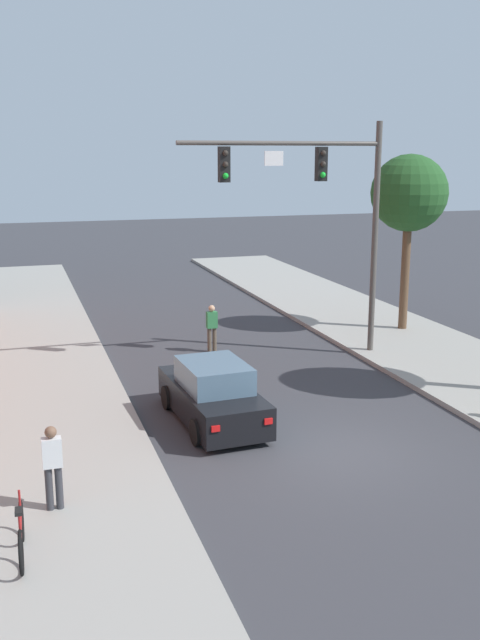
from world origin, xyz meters
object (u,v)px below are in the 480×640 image
object	(u,v)px
car_lead_black	(213,395)
pedestrian_crossing_road	(212,326)
street_tree_second	(409,195)
traffic_signal_mast	(323,196)
bicycle_leaning	(21,535)
pedestrian_sidewalk_left_walker	(53,463)

from	to	relation	value
car_lead_black	pedestrian_crossing_road	world-z (taller)	pedestrian_crossing_road
car_lead_black	street_tree_second	size ratio (longest dim) A/B	0.67
car_lead_black	pedestrian_crossing_road	xyz separation A→B (m)	(1.74, 6.36, 0.19)
traffic_signal_mast	street_tree_second	size ratio (longest dim) A/B	1.15
car_lead_black	pedestrian_crossing_road	distance (m)	6.60
traffic_signal_mast	pedestrian_crossing_road	xyz separation A→B (m)	(-3.16, 1.88, -4.44)
car_lead_black	bicycle_leaning	size ratio (longest dim) A/B	2.44
pedestrian_sidewalk_left_walker	pedestrian_crossing_road	distance (m)	11.71
traffic_signal_mast	pedestrian_sidewalk_left_walker	distance (m)	12.95
pedestrian_sidewalk_left_walker	pedestrian_crossing_road	xyz separation A→B (m)	(5.86, 10.14, -0.15)
pedestrian_crossing_road	street_tree_second	xyz separation A→B (m)	(7.68, 0.53, 4.27)
car_lead_black	bicycle_leaning	world-z (taller)	car_lead_black
car_lead_black	pedestrian_crossing_road	size ratio (longest dim) A/B	2.64
pedestrian_sidewalk_left_walker	bicycle_leaning	size ratio (longest dim) A/B	0.93
pedestrian_sidewalk_left_walker	bicycle_leaning	xyz separation A→B (m)	(-0.62, -1.50, -0.52)
traffic_signal_mast	street_tree_second	world-z (taller)	traffic_signal_mast
pedestrian_crossing_road	traffic_signal_mast	bearing A→B (deg)	-30.77
traffic_signal_mast	car_lead_black	bearing A→B (deg)	-137.55
car_lead_black	pedestrian_sidewalk_left_walker	bearing A→B (deg)	-137.50
pedestrian_sidewalk_left_walker	car_lead_black	bearing A→B (deg)	42.50
pedestrian_crossing_road	street_tree_second	distance (m)	8.80
street_tree_second	traffic_signal_mast	bearing A→B (deg)	-151.90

